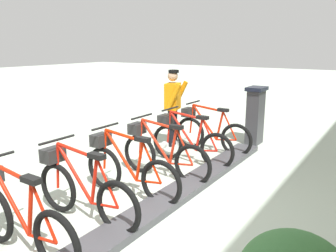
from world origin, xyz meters
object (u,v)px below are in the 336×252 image
at_px(bike_docked_5, 18,217).
at_px(bike_docked_2, 161,153).
at_px(bike_docked_3, 127,168).
at_px(payment_kiosk, 255,114).
at_px(bike_docked_4, 81,189).
at_px(bike_docked_1, 188,141).
at_px(worker_near_rack, 173,105).
at_px(bike_docked_0, 209,131).

bearing_deg(bike_docked_5, bike_docked_2, -90.00).
bearing_deg(bike_docked_3, bike_docked_2, -90.00).
bearing_deg(bike_docked_2, payment_kiosk, -101.38).
bearing_deg(bike_docked_5, bike_docked_4, -90.00).
height_order(bike_docked_1, bike_docked_2, same).
bearing_deg(bike_docked_5, worker_near_rack, -78.83).
distance_m(bike_docked_3, worker_near_rack, 2.72).
relative_size(bike_docked_1, worker_near_rack, 1.04).
bearing_deg(bike_docked_0, bike_docked_3, 90.00).
bearing_deg(bike_docked_1, bike_docked_5, 90.00).
height_order(bike_docked_1, bike_docked_5, same).
xyz_separation_m(bike_docked_1, worker_near_rack, (0.85, -0.80, 0.48)).
relative_size(bike_docked_0, bike_docked_5, 1.00).
xyz_separation_m(payment_kiosk, bike_docked_2, (0.57, 2.84, -0.24)).
bearing_deg(bike_docked_1, bike_docked_2, 90.00).
bearing_deg(bike_docked_3, payment_kiosk, -98.76).
distance_m(bike_docked_1, bike_docked_5, 3.48).
distance_m(payment_kiosk, bike_docked_1, 2.07).
bearing_deg(bike_docked_5, payment_kiosk, -95.99).
relative_size(bike_docked_1, bike_docked_2, 1.00).
relative_size(bike_docked_0, bike_docked_4, 1.00).
xyz_separation_m(bike_docked_2, bike_docked_4, (0.00, 1.74, 0.00)).
relative_size(bike_docked_2, bike_docked_5, 1.00).
xyz_separation_m(payment_kiosk, worker_near_rack, (1.42, 1.17, 0.24)).
relative_size(payment_kiosk, bike_docked_1, 0.74).
distance_m(payment_kiosk, bike_docked_2, 2.91).
distance_m(bike_docked_0, bike_docked_1, 0.87).
bearing_deg(worker_near_rack, payment_kiosk, -140.54).
height_order(payment_kiosk, bike_docked_5, payment_kiosk).
distance_m(payment_kiosk, bike_docked_0, 1.26).
xyz_separation_m(bike_docked_1, bike_docked_2, (0.00, 0.87, 0.00)).
distance_m(bike_docked_5, worker_near_rack, 4.39).
bearing_deg(payment_kiosk, worker_near_rack, 39.46).
distance_m(bike_docked_4, bike_docked_5, 0.87).
bearing_deg(bike_docked_0, bike_docked_2, 90.00).
height_order(bike_docked_0, bike_docked_2, same).
relative_size(bike_docked_5, worker_near_rack, 1.04).
relative_size(bike_docked_0, bike_docked_2, 1.00).
distance_m(bike_docked_4, worker_near_rack, 3.55).
xyz_separation_m(bike_docked_3, bike_docked_5, (0.00, 1.74, 0.00)).
bearing_deg(bike_docked_0, bike_docked_5, 90.00).
xyz_separation_m(bike_docked_0, bike_docked_5, (0.00, 4.35, 0.00)).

